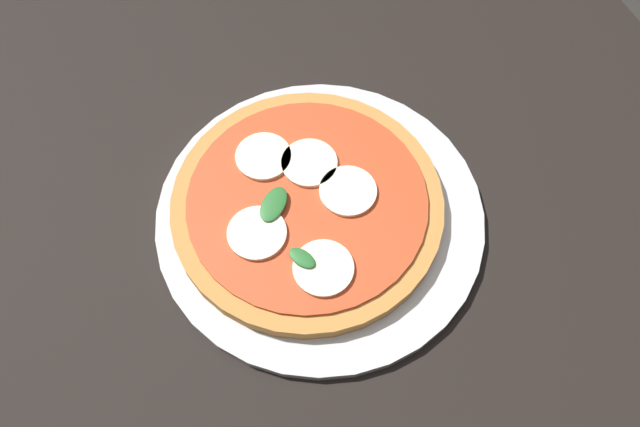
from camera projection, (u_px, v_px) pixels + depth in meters
name	position (u px, v px, depth m)	size (l,w,h in m)	color
ground_plane	(342.00, 373.00, 1.35)	(6.00, 6.00, 0.00)	#2D2B28
dining_table	(357.00, 257.00, 0.80)	(1.20, 0.98, 0.72)	black
serving_tray	(320.00, 215.00, 0.71)	(0.38, 0.38, 0.01)	silver
pizza	(307.00, 204.00, 0.70)	(0.31, 0.31, 0.03)	#C6843F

